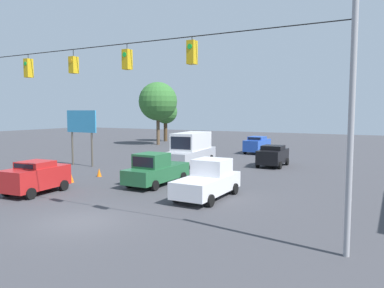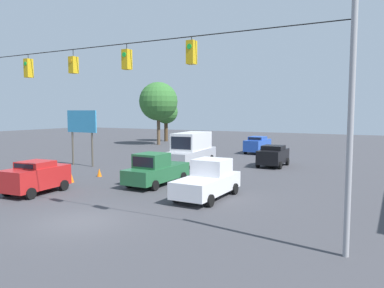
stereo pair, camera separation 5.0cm
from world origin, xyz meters
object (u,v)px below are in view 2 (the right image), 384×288
(traffic_cone_second, at_px, (71,178))
(tree_horizon_left, at_px, (158,102))
(traffic_cone_nearest, at_px, (40,185))
(sedan_blue_withflow_deep, at_px, (258,144))
(pickup_truck_green_withflow_mid, at_px, (156,170))
(sedan_red_parked_shoulder, at_px, (36,177))
(sedan_black_oncoming_deep, at_px, (273,155))
(overhead_signal_span, at_px, (100,99))
(pickup_truck_white_crossing_near, at_px, (208,180))
(roadside_billboard, at_px, (82,126))
(tree_horizon_right, at_px, (166,112))
(traffic_cone_third, at_px, (99,172))
(box_truck_silver_withflow_far, at_px, (191,149))

(traffic_cone_second, distance_m, tree_horizon_left, 28.97)
(traffic_cone_nearest, distance_m, tree_horizon_left, 31.43)
(sedan_blue_withflow_deep, height_order, pickup_truck_green_withflow_mid, pickup_truck_green_withflow_mid)
(sedan_red_parked_shoulder, bearing_deg, tree_horizon_left, -69.13)
(sedan_black_oncoming_deep, distance_m, tree_horizon_left, 24.53)
(overhead_signal_span, height_order, traffic_cone_nearest, overhead_signal_span)
(sedan_blue_withflow_deep, relative_size, pickup_truck_green_withflow_mid, 0.85)
(pickup_truck_white_crossing_near, relative_size, roadside_billboard, 1.03)
(sedan_blue_withflow_deep, distance_m, tree_horizon_right, 20.84)
(traffic_cone_nearest, relative_size, tree_horizon_left, 0.07)
(sedan_blue_withflow_deep, height_order, traffic_cone_third, sedan_blue_withflow_deep)
(pickup_truck_green_withflow_mid, bearing_deg, tree_horizon_right, -58.32)
(overhead_signal_span, xyz_separation_m, tree_horizon_right, (20.25, -37.02, -0.76))
(sedan_black_oncoming_deep, distance_m, sedan_blue_withflow_deep, 10.20)
(traffic_cone_third, height_order, tree_horizon_left, tree_horizon_left)
(overhead_signal_span, bearing_deg, pickup_truck_white_crossing_near, -118.16)
(sedan_black_oncoming_deep, bearing_deg, roadside_billboard, 27.32)
(pickup_truck_green_withflow_mid, bearing_deg, box_truck_silver_withflow_far, -74.50)
(traffic_cone_second, bearing_deg, roadside_billboard, -50.33)
(box_truck_silver_withflow_far, relative_size, traffic_cone_second, 12.57)
(pickup_truck_green_withflow_mid, relative_size, traffic_cone_nearest, 8.56)
(traffic_cone_second, xyz_separation_m, tree_horizon_left, (10.58, -26.33, 5.83))
(sedan_blue_withflow_deep, height_order, roadside_billboard, roadside_billboard)
(sedan_red_parked_shoulder, height_order, box_truck_silver_withflow_far, box_truck_silver_withflow_far)
(tree_horizon_left, bearing_deg, traffic_cone_second, 111.89)
(sedan_red_parked_shoulder, distance_m, box_truck_silver_withflow_far, 15.15)
(pickup_truck_green_withflow_mid, distance_m, traffic_cone_second, 5.91)
(pickup_truck_white_crossing_near, xyz_separation_m, pickup_truck_green_withflow_mid, (4.60, -1.59, 0.00))
(overhead_signal_span, xyz_separation_m, roadside_billboard, (12.24, -10.99, -1.86))
(tree_horizon_right, bearing_deg, roadside_billboard, 107.10)
(sedan_red_parked_shoulder, distance_m, sedan_black_oncoming_deep, 19.41)
(overhead_signal_span, height_order, traffic_cone_second, overhead_signal_span)
(pickup_truck_white_crossing_near, bearing_deg, roadside_billboard, -20.29)
(tree_horizon_left, bearing_deg, traffic_cone_nearest, 110.28)
(traffic_cone_third, relative_size, tree_horizon_left, 0.07)
(sedan_red_parked_shoulder, xyz_separation_m, sedan_black_oncoming_deep, (-9.08, -17.16, -0.03))
(traffic_cone_third, bearing_deg, pickup_truck_green_withflow_mid, 174.29)
(traffic_cone_third, relative_size, tree_horizon_right, 0.09)
(traffic_cone_nearest, height_order, tree_horizon_right, tree_horizon_right)
(sedan_black_oncoming_deep, height_order, tree_horizon_left, tree_horizon_left)
(sedan_blue_withflow_deep, bearing_deg, traffic_cone_nearest, 78.55)
(overhead_signal_span, xyz_separation_m, traffic_cone_second, (7.21, -4.92, -5.06))
(pickup_truck_white_crossing_near, height_order, traffic_cone_nearest, pickup_truck_white_crossing_near)
(sedan_red_parked_shoulder, bearing_deg, traffic_cone_third, -83.69)
(tree_horizon_left, height_order, tree_horizon_right, tree_horizon_left)
(sedan_black_oncoming_deep, xyz_separation_m, roadside_billboard, (14.87, 7.68, 2.55))
(box_truck_silver_withflow_far, distance_m, tree_horizon_left, 20.50)
(sedan_blue_withflow_deep, distance_m, pickup_truck_green_withflow_mid, 20.81)
(pickup_truck_white_crossing_near, bearing_deg, traffic_cone_third, -12.04)
(sedan_black_oncoming_deep, bearing_deg, pickup_truck_white_crossing_near, 91.11)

